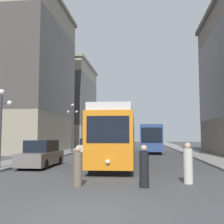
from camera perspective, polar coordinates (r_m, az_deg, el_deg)
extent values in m
plane|color=#424244|center=(8.01, -6.88, -20.16)|extent=(200.00, 200.00, 0.00)
cube|color=gray|center=(48.55, -5.12, -7.43)|extent=(2.85, 120.00, 0.15)
cube|color=gray|center=(47.97, 13.93, -7.33)|extent=(2.85, 120.00, 0.15)
cube|color=black|center=(21.35, 1.08, -10.21)|extent=(2.58, 13.36, 0.35)
cube|color=orange|center=(21.26, 1.07, -5.58)|extent=(3.00, 14.53, 3.10)
cube|color=black|center=(21.27, 1.07, -3.70)|extent=(3.01, 13.95, 1.08)
cube|color=silver|center=(21.32, 1.06, -0.82)|extent=(2.78, 14.23, 0.44)
cube|color=black|center=(14.08, -0.88, -3.63)|extent=(2.21, 0.14, 1.40)
sphere|color=#F2EACC|center=(14.06, -0.91, -10.33)|extent=(0.24, 0.24, 0.24)
cube|color=black|center=(37.20, 8.13, -7.97)|extent=(2.35, 11.68, 0.35)
cube|color=#334C8C|center=(37.15, 8.10, -5.31)|extent=(2.75, 12.70, 3.10)
cube|color=black|center=(37.16, 8.09, -4.47)|extent=(2.78, 12.20, 1.30)
cube|color=black|center=(30.84, 8.25, -4.79)|extent=(2.30, 0.12, 1.71)
cylinder|color=black|center=(33.71, -6.95, -8.04)|extent=(0.20, 0.65, 0.64)
cylinder|color=black|center=(36.62, -6.03, -7.81)|extent=(0.20, 0.65, 0.64)
cylinder|color=black|center=(33.42, -4.04, -8.09)|extent=(0.20, 0.65, 0.64)
cylinder|color=black|center=(36.35, -3.35, -7.85)|extent=(0.20, 0.65, 0.64)
cube|color=silver|center=(35.00, -5.08, -7.49)|extent=(1.97, 4.84, 0.84)
cube|color=black|center=(35.09, -5.04, -6.14)|extent=(1.68, 2.69, 0.80)
cylinder|color=black|center=(18.53, -18.74, -10.28)|extent=(0.19, 0.64, 0.64)
cylinder|color=black|center=(21.36, -15.33, -9.64)|extent=(0.19, 0.64, 0.64)
cylinder|color=black|center=(17.91, -13.66, -10.60)|extent=(0.19, 0.64, 0.64)
cylinder|color=black|center=(20.82, -10.86, -9.85)|extent=(0.19, 0.64, 0.64)
cube|color=slate|center=(19.61, -14.55, -9.26)|extent=(1.88, 4.97, 0.84)
cube|color=black|center=(19.68, -14.37, -6.86)|extent=(1.63, 2.74, 0.80)
cylinder|color=black|center=(11.55, 6.71, -11.75)|extent=(0.39, 0.39, 1.48)
sphere|color=tan|center=(11.48, 6.66, -7.50)|extent=(0.26, 0.26, 0.26)
cylinder|color=beige|center=(12.84, 15.56, -10.77)|extent=(0.40, 0.40, 1.54)
sphere|color=tan|center=(12.78, 15.47, -6.77)|extent=(0.28, 0.28, 0.28)
cylinder|color=#6B5B4C|center=(11.84, -7.16, -11.70)|extent=(0.37, 0.37, 1.43)
sphere|color=tan|center=(11.77, -7.11, -7.69)|extent=(0.26, 0.26, 0.26)
cylinder|color=#333338|center=(18.48, -22.25, -3.64)|extent=(0.16, 0.16, 4.56)
sphere|color=white|center=(18.68, -22.00, 3.86)|extent=(0.36, 0.36, 0.36)
sphere|color=white|center=(18.33, -20.56, 1.74)|extent=(0.31, 0.31, 0.31)
cube|color=#333338|center=(18.59, -22.07, 1.70)|extent=(1.10, 0.06, 0.06)
cylinder|color=#333338|center=(34.90, -8.28, -3.50)|extent=(0.16, 0.16, 5.72)
sphere|color=white|center=(35.11, -8.22, 1.43)|extent=(0.36, 0.36, 0.36)
sphere|color=white|center=(35.17, -9.10, 0.04)|extent=(0.31, 0.31, 0.31)
sphere|color=white|center=(34.89, -7.36, 0.06)|extent=(0.31, 0.31, 0.31)
cube|color=#333338|center=(35.03, -8.24, 0.05)|extent=(1.10, 0.06, 0.06)
cube|color=gray|center=(40.77, -20.09, 6.59)|extent=(13.84, 15.37, 20.23)
cube|color=#494440|center=(40.99, -20.04, 7.98)|extent=(13.88, 15.41, 12.14)
cube|color=gray|center=(44.00, -19.65, 19.94)|extent=(14.44, 15.97, 0.50)
cube|color=#B2A893|center=(59.87, -12.08, 1.07)|extent=(15.73, 16.31, 16.75)
cube|color=#595451|center=(59.97, -12.06, 1.87)|extent=(15.77, 16.35, 10.05)
cube|color=gray|center=(61.38, -11.93, 9.11)|extent=(16.33, 16.91, 0.50)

